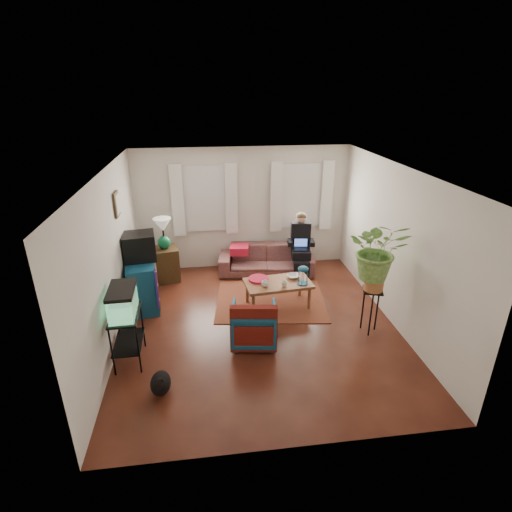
{
  "coord_description": "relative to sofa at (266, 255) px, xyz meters",
  "views": [
    {
      "loc": [
        -0.81,
        -5.67,
        3.73
      ],
      "look_at": [
        0.0,
        0.4,
        1.1
      ],
      "focal_mm": 28.0,
      "sensor_mm": 36.0,
      "label": 1
    }
  ],
  "objects": [
    {
      "name": "table_lamp",
      "position": [
        -2.09,
        -0.1,
        0.61
      ],
      "size": [
        0.43,
        0.43,
        0.64
      ],
      "primitive_type": null,
      "rotation": [
        0.0,
        0.0,
        0.21
      ],
      "color": "white",
      "rests_on": "side_table"
    },
    {
      "name": "cup_b",
      "position": [
        0.05,
        -1.65,
        0.15
      ],
      "size": [
        0.12,
        0.12,
        0.1
      ],
      "primitive_type": "imported",
      "rotation": [
        0.0,
        0.0,
        0.1
      ],
      "color": "beige",
      "rests_on": "coffee_table"
    },
    {
      "name": "crt_tv",
      "position": [
        -2.43,
        -1.0,
        0.73
      ],
      "size": [
        0.61,
        0.57,
        0.47
      ],
      "primitive_type": "cube",
      "rotation": [
        0.0,
        0.0,
        0.15
      ],
      "color": "black",
      "rests_on": "dresser"
    },
    {
      "name": "floor",
      "position": [
        -0.44,
        -2.05,
        -0.39
      ],
      "size": [
        4.5,
        5.0,
        0.01
      ],
      "primitive_type": "cube",
      "color": "#4F2B14",
      "rests_on": "ground"
    },
    {
      "name": "aquarium_stand",
      "position": [
        -2.44,
        -2.71,
        0.0
      ],
      "size": [
        0.41,
        0.71,
        0.78
      ],
      "primitive_type": "cube",
      "rotation": [
        0.0,
        0.0,
        0.03
      ],
      "color": "black",
      "rests_on": "floor"
    },
    {
      "name": "birdcage",
      "position": [
        0.4,
        -1.58,
        0.27
      ],
      "size": [
        0.21,
        0.21,
        0.34
      ],
      "primitive_type": null,
      "rotation": [
        0.0,
        0.0,
        0.1
      ],
      "color": "#115B6B",
      "rests_on": "coffee_table"
    },
    {
      "name": "serape_throw",
      "position": [
        -0.63,
        -2.77,
        0.1
      ],
      "size": [
        0.71,
        0.25,
        0.57
      ],
      "primitive_type": "cube",
      "rotation": [
        0.0,
        0.0,
        -0.14
      ],
      "color": "#9E0A0A",
      "rests_on": "armchair"
    },
    {
      "name": "picture_frame",
      "position": [
        -2.66,
        -1.2,
        1.56
      ],
      "size": [
        0.04,
        0.32,
        0.4
      ],
      "primitive_type": "cube",
      "color": "#3D2616",
      "rests_on": "wall_left"
    },
    {
      "name": "aquarium",
      "position": [
        -2.44,
        -2.71,
        0.6
      ],
      "size": [
        0.37,
        0.65,
        0.41
      ],
      "primitive_type": "cube",
      "rotation": [
        0.0,
        0.0,
        0.03
      ],
      "color": "#7FD899",
      "rests_on": "aquarium_stand"
    },
    {
      "name": "window_right",
      "position": [
        0.81,
        0.43,
        1.16
      ],
      "size": [
        1.08,
        0.04,
        1.38
      ],
      "primitive_type": "cube",
      "color": "white",
      "rests_on": "wall_back"
    },
    {
      "name": "wall_back",
      "position": [
        -0.44,
        0.45,
        0.91
      ],
      "size": [
        4.5,
        0.01,
        2.6
      ],
      "primitive_type": "cube",
      "color": "silver",
      "rests_on": "floor"
    },
    {
      "name": "area_rug",
      "position": [
        -0.12,
        -1.26,
        -0.38
      ],
      "size": [
        2.18,
        1.83,
        0.01
      ],
      "primitive_type": "cube",
      "rotation": [
        0.0,
        0.0,
        -0.12
      ],
      "color": "maroon",
      "rests_on": "floor"
    },
    {
      "name": "plant_stand",
      "position": [
        1.31,
        -2.46,
        -0.01
      ],
      "size": [
        0.41,
        0.41,
        0.77
      ],
      "primitive_type": "cube",
      "rotation": [
        0.0,
        0.0,
        -0.32
      ],
      "color": "black",
      "rests_on": "floor"
    },
    {
      "name": "wall_left",
      "position": [
        -2.69,
        -2.05,
        0.91
      ],
      "size": [
        0.01,
        5.0,
        2.6
      ],
      "primitive_type": "cube",
      "color": "silver",
      "rests_on": "floor"
    },
    {
      "name": "black_cat",
      "position": [
        -1.95,
        -3.45,
        -0.22
      ],
      "size": [
        0.31,
        0.43,
        0.35
      ],
      "primitive_type": "ellipsoid",
      "rotation": [
        0.0,
        0.0,
        0.11
      ],
      "color": "black",
      "rests_on": "floor"
    },
    {
      "name": "potted_plant",
      "position": [
        1.31,
        -2.46,
        0.9
      ],
      "size": [
        1.07,
        0.99,
        0.97
      ],
      "primitive_type": "imported",
      "rotation": [
        0.0,
        0.0,
        -0.32
      ],
      "color": "#599947",
      "rests_on": "plant_stand"
    },
    {
      "name": "ceiling",
      "position": [
        -0.44,
        -2.05,
        2.21
      ],
      "size": [
        4.5,
        5.0,
        0.01
      ],
      "primitive_type": "cube",
      "color": "white",
      "rests_on": "wall_back"
    },
    {
      "name": "bowl",
      "position": [
        0.29,
        -1.32,
        0.12
      ],
      "size": [
        0.25,
        0.25,
        0.06
      ],
      "primitive_type": "imported",
      "rotation": [
        0.0,
        0.0,
        0.1
      ],
      "color": "white",
      "rests_on": "coffee_table"
    },
    {
      "name": "armchair",
      "position": [
        -0.59,
        -2.5,
        -0.04
      ],
      "size": [
        0.75,
        0.72,
        0.69
      ],
      "primitive_type": "imported",
      "rotation": [
        0.0,
        0.0,
        3.01
      ],
      "color": "#12646C",
      "rests_on": "floor"
    },
    {
      "name": "coffee_table",
      "position": [
        -0.02,
        -1.46,
        -0.15
      ],
      "size": [
        1.23,
        0.76,
        0.49
      ],
      "primitive_type": "cube",
      "rotation": [
        0.0,
        0.0,
        0.1
      ],
      "color": "brown",
      "rests_on": "floor"
    },
    {
      "name": "window_left",
      "position": [
        -1.24,
        0.43,
        1.16
      ],
      "size": [
        1.08,
        0.04,
        1.38
      ],
      "primitive_type": "cube",
      "color": "white",
      "rests_on": "wall_back"
    },
    {
      "name": "sofa",
      "position": [
        0.0,
        0.0,
        0.0
      ],
      "size": [
        2.08,
        1.05,
        0.78
      ],
      "primitive_type": "imported",
      "rotation": [
        0.0,
        0.0,
        -0.14
      ],
      "color": "brown",
      "rests_on": "floor"
    },
    {
      "name": "dresser",
      "position": [
        -2.43,
        -1.1,
        0.05
      ],
      "size": [
        0.63,
        1.04,
        0.88
      ],
      "primitive_type": "cube",
      "rotation": [
        0.0,
        0.0,
        0.15
      ],
      "color": "#12686C",
      "rests_on": "floor"
    },
    {
      "name": "cup_a",
      "position": [
        -0.28,
        -1.59,
        0.15
      ],
      "size": [
        0.15,
        0.15,
        0.1
      ],
      "primitive_type": "imported",
      "rotation": [
        0.0,
        0.0,
        0.1
      ],
      "color": "white",
      "rests_on": "coffee_table"
    },
    {
      "name": "curtains_right",
      "position": [
        0.81,
        0.35,
        1.16
      ],
      "size": [
        1.36,
        0.06,
        1.5
      ],
      "primitive_type": "cube",
      "color": "white",
      "rests_on": "wall_back"
    },
    {
      "name": "wall_right",
      "position": [
        1.81,
        -2.05,
        0.91
      ],
      "size": [
        0.01,
        5.0,
        2.6
      ],
      "primitive_type": "cube",
      "color": "silver",
      "rests_on": "floor"
    },
    {
      "name": "side_table",
      "position": [
        -2.09,
        -0.1,
        -0.04
      ],
      "size": [
        0.57,
        0.57,
        0.7
      ],
      "primitive_type": "cube",
      "rotation": [
        0.0,
        0.0,
        0.21
      ],
      "color": "#402918",
      "rests_on": "floor"
    },
    {
      "name": "wall_front",
      "position": [
        -0.44,
        -4.55,
        0.91
      ],
      "size": [
        4.5,
        0.01,
        2.6
      ],
      "primitive_type": "cube",
      "color": "silver",
      "rests_on": "floor"
    },
    {
      "name": "snack_tray",
      "position": [
        -0.36,
        -1.33,
        0.12
      ],
      "size": [
        0.4,
        0.4,
        0.04
      ],
      "primitive_type": "cylinder",
      "rotation": [
        0.0,
        0.0,
        0.1
      ],
      "color": "#B21414",
      "rests_on": "coffee_table"
    },
    {
      "name": "seated_person",
      "position": [
        0.71,
        -0.1,
        0.2
      ],
      "size": [
        0.58,
        0.68,
        1.19
      ],
      "primitive_type": null,
      "rotation": [
        0.0,
        0.0,
        -0.14
      ],
      "color": "black",
      "rests_on": "sofa"
    },
    {
      "name": "curtains_left",
      "position": [
        -1.24,
        0.35,
        1.16
      ],
      "size": [
        1.36,
        0.06,
        1.5
      ],
      "primitive_type": "cube",
      "color": "white",
      "rests_on": "wall_back"
    }
  ]
}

